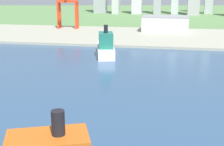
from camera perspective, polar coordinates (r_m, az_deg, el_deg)
ground_plane at (r=185.69m, az=6.53°, el=-2.60°), size 2400.00×2400.00×0.00m
water_bay at (r=129.82m, az=4.40°, el=-10.39°), size 840.00×360.00×0.15m
industrial_pier at (r=371.00m, az=8.87°, el=6.27°), size 840.00×140.00×2.50m
ferry_boat at (r=268.59m, az=-1.13°, el=4.55°), size 24.67×50.89×26.32m
port_crane_red at (r=429.92m, az=-7.80°, el=11.37°), size 26.37×34.42×38.75m
warehouse_main at (r=406.15m, az=9.25°, el=8.49°), size 55.40×33.60×18.58m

